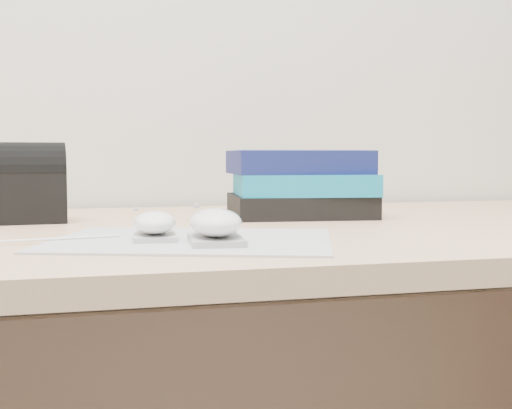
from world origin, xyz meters
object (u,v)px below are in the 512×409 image
object	(u,v)px
desk	(255,365)
mouse_rear	(155,225)
mouse_front	(215,225)
book_stack	(300,184)
pouch	(21,184)

from	to	relation	value
desk	mouse_rear	distance (m)	0.39
mouse_front	book_stack	distance (m)	0.40
mouse_rear	mouse_front	bearing A→B (deg)	-40.66
book_stack	desk	bearing A→B (deg)	-150.68
mouse_rear	pouch	distance (m)	0.34
desk	book_stack	xyz separation A→B (m)	(0.09, 0.05, 0.29)
desk	book_stack	distance (m)	0.31
desk	book_stack	bearing A→B (deg)	29.32
desk	book_stack	size ratio (longest dim) A/B	6.33
mouse_front	desk	bearing A→B (deg)	65.96
mouse_rear	book_stack	bearing A→B (deg)	44.58
book_stack	mouse_front	bearing A→B (deg)	-123.30
book_stack	pouch	xyz separation A→B (m)	(-0.45, 0.01, 0.00)
mouse_rear	book_stack	world-z (taller)	book_stack
mouse_rear	mouse_front	size ratio (longest dim) A/B	0.84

